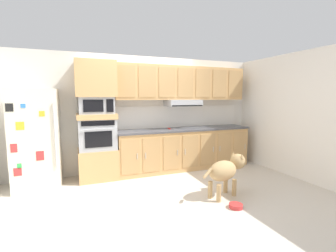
{
  "coord_description": "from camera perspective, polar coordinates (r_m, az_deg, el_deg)",
  "views": [
    {
      "loc": [
        -1.36,
        -4.09,
        1.62
      ],
      "look_at": [
        0.27,
        0.07,
        1.08
      ],
      "focal_mm": 25.59,
      "sensor_mm": 36.0,
      "label": 1
    }
  ],
  "objects": [
    {
      "name": "ground_plane",
      "position": [
        4.6,
        -2.94,
        -13.71
      ],
      "size": [
        9.6,
        9.6,
        0.0
      ],
      "primitive_type": "plane",
      "color": "beige"
    },
    {
      "name": "back_kitchen_wall",
      "position": [
        5.38,
        -6.78,
        2.92
      ],
      "size": [
        6.2,
        0.12,
        2.5
      ],
      "primitive_type": "cube",
      "color": "silver",
      "rests_on": "ground"
    },
    {
      "name": "side_panel_right",
      "position": [
        5.84,
        24.03,
        2.68
      ],
      "size": [
        0.12,
        7.1,
        2.5
      ],
      "primitive_type": "cube",
      "color": "white",
      "rests_on": "ground"
    },
    {
      "name": "refrigerator",
      "position": [
        4.87,
        -28.85,
        -2.7
      ],
      "size": [
        0.76,
        0.73,
        1.76
      ],
      "color": "silver",
      "rests_on": "ground"
    },
    {
      "name": "oven_base_cabinet",
      "position": [
        5.03,
        -16.28,
        -8.59
      ],
      "size": [
        0.74,
        0.62,
        0.6
      ],
      "primitive_type": "cube",
      "color": "tan",
      "rests_on": "ground"
    },
    {
      "name": "built_in_oven",
      "position": [
        4.9,
        -16.52,
        -1.82
      ],
      "size": [
        0.7,
        0.62,
        0.6
      ],
      "color": "#A8AAAF",
      "rests_on": "oven_base_cabinet"
    },
    {
      "name": "appliance_mid_shelf",
      "position": [
        4.87,
        -16.66,
        2.26
      ],
      "size": [
        0.74,
        0.62,
        0.1
      ],
      "primitive_type": "cube",
      "color": "tan",
      "rests_on": "built_in_oven"
    },
    {
      "name": "microwave",
      "position": [
        4.85,
        -16.74,
        4.73
      ],
      "size": [
        0.64,
        0.54,
        0.32
      ],
      "color": "#A8AAAF",
      "rests_on": "appliance_mid_shelf"
    },
    {
      "name": "appliance_upper_cabinet",
      "position": [
        4.87,
        -16.95,
        10.62
      ],
      "size": [
        0.74,
        0.62,
        0.68
      ],
      "primitive_type": "cube",
      "color": "tan",
      "rests_on": "microwave"
    },
    {
      "name": "lower_cabinet_run",
      "position": [
        5.48,
        3.91,
        -5.54
      ],
      "size": [
        3.05,
        0.63,
        0.88
      ],
      "color": "tan",
      "rests_on": "ground"
    },
    {
      "name": "countertop_slab",
      "position": [
        5.4,
        3.93,
        -0.77
      ],
      "size": [
        3.09,
        0.64,
        0.04
      ],
      "primitive_type": "cube",
      "color": "#4C4C51",
      "rests_on": "lower_cabinet_run"
    },
    {
      "name": "backsplash_panel",
      "position": [
        5.63,
        2.7,
        2.32
      ],
      "size": [
        3.09,
        0.02,
        0.5
      ],
      "primitive_type": "cube",
      "color": "white",
      "rests_on": "countertop_slab"
    },
    {
      "name": "upper_cabinet_with_hood",
      "position": [
        5.47,
        3.45,
        9.86
      ],
      "size": [
        3.05,
        0.48,
        0.88
      ],
      "color": "tan",
      "rests_on": "backsplash_panel"
    },
    {
      "name": "screwdriver",
      "position": [
        5.25,
        0.37,
        -0.59
      ],
      "size": [
        0.13,
        0.12,
        0.03
      ],
      "color": "red",
      "rests_on": "countertop_slab"
    },
    {
      "name": "dog",
      "position": [
        4.09,
        13.75,
        -10.05
      ],
      "size": [
        1.02,
        0.47,
        0.68
      ],
      "rotation": [
        0.0,
        0.0,
        0.28
      ],
      "color": "tan",
      "rests_on": "ground"
    },
    {
      "name": "dog_food_bowl",
      "position": [
        3.83,
        15.86,
        -17.82
      ],
      "size": [
        0.2,
        0.2,
        0.06
      ],
      "color": "red",
      "rests_on": "ground"
    }
  ]
}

